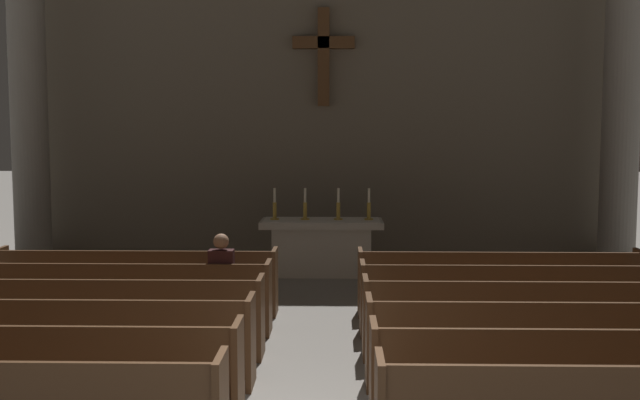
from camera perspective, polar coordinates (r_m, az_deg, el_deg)
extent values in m
cube|color=brown|center=(7.64, -21.37, -12.12)|extent=(3.90, 0.40, 0.05)
cube|color=brown|center=(7.36, -22.13, -10.57)|extent=(3.90, 0.05, 0.50)
cube|color=brown|center=(7.86, -20.79, -13.30)|extent=(3.90, 0.04, 0.40)
cube|color=brown|center=(7.10, -6.14, -12.69)|extent=(0.06, 0.50, 0.95)
cube|color=brown|center=(8.54, -18.72, -10.16)|extent=(3.90, 0.40, 0.05)
cube|color=brown|center=(8.26, -19.31, -8.72)|extent=(3.90, 0.05, 0.50)
cube|color=brown|center=(8.76, -18.26, -11.27)|extent=(3.90, 0.04, 0.40)
cube|color=brown|center=(8.06, -5.20, -10.46)|extent=(0.06, 0.50, 0.95)
cube|color=brown|center=(9.46, -16.60, -8.56)|extent=(3.90, 0.40, 0.05)
cube|color=brown|center=(9.19, -17.08, -7.23)|extent=(3.90, 0.05, 0.50)
cube|color=brown|center=(9.68, -16.23, -9.60)|extent=(3.90, 0.04, 0.40)
cube|color=brown|center=(9.03, -4.46, -8.69)|extent=(0.06, 0.50, 0.95)
cube|color=brown|center=(10.40, -14.88, -7.24)|extent=(3.90, 0.40, 0.05)
cube|color=brown|center=(10.14, -15.27, -6.00)|extent=(3.90, 0.05, 0.50)
cube|color=brown|center=(10.62, -14.58, -8.21)|extent=(3.90, 0.04, 0.40)
cube|color=brown|center=(10.01, -3.88, -7.28)|extent=(0.06, 0.50, 0.95)
cube|color=brown|center=(11.36, -13.45, -6.14)|extent=(3.90, 0.40, 0.05)
cube|color=brown|center=(11.09, -13.78, -4.97)|extent=(3.90, 0.05, 0.50)
cube|color=brown|center=(11.57, -13.20, -7.05)|extent=(3.90, 0.04, 0.40)
cube|color=brown|center=(10.99, -3.40, -6.11)|extent=(0.06, 0.50, 0.95)
cube|color=brown|center=(11.98, -22.72, -5.56)|extent=(0.06, 0.50, 0.95)
cube|color=brown|center=(7.44, 19.80, -12.53)|extent=(3.90, 0.40, 0.05)
cube|color=brown|center=(7.16, 20.45, -10.97)|extent=(3.90, 0.05, 0.50)
cube|color=brown|center=(7.67, 19.30, -13.73)|extent=(3.90, 0.04, 0.40)
cube|color=brown|center=(7.05, 4.00, -12.81)|extent=(0.06, 0.50, 0.95)
cube|color=brown|center=(8.36, 17.57, -10.45)|extent=(3.90, 0.40, 0.05)
cube|color=brown|center=(8.09, 18.08, -9.00)|extent=(3.90, 0.05, 0.50)
cube|color=brown|center=(8.59, 17.19, -11.57)|extent=(3.90, 0.04, 0.40)
cube|color=brown|center=(8.01, 3.66, -10.53)|extent=(0.06, 0.50, 0.95)
cube|color=brown|center=(9.31, 15.81, -8.77)|extent=(3.90, 0.40, 0.05)
cube|color=brown|center=(9.03, 16.22, -7.43)|extent=(3.90, 0.05, 0.50)
cube|color=brown|center=(9.53, 15.51, -9.82)|extent=(3.90, 0.04, 0.40)
cube|color=brown|center=(8.99, 3.40, -8.75)|extent=(0.06, 0.50, 0.95)
cube|color=brown|center=(10.26, 14.39, -7.40)|extent=(3.90, 0.40, 0.05)
cube|color=brown|center=(9.99, 14.72, -6.15)|extent=(3.90, 0.05, 0.50)
cube|color=brown|center=(10.48, 14.14, -8.39)|extent=(3.90, 0.04, 0.40)
cube|color=brown|center=(9.97, 3.18, -7.32)|extent=(0.06, 0.50, 0.95)
cube|color=brown|center=(11.23, 13.22, -6.27)|extent=(3.90, 0.40, 0.05)
cube|color=brown|center=(10.96, 13.50, -5.09)|extent=(3.90, 0.05, 0.50)
cube|color=brown|center=(11.45, 13.01, -7.19)|extent=(3.90, 0.04, 0.40)
cube|color=brown|center=(10.96, 3.01, -6.14)|extent=(0.06, 0.50, 0.95)
cube|color=brown|center=(11.77, 22.78, -5.76)|extent=(0.06, 0.50, 0.95)
cube|color=gray|center=(15.83, -20.53, -4.25)|extent=(0.96, 0.96, 0.20)
cylinder|color=gray|center=(15.63, -20.93, 7.47)|extent=(0.69, 0.69, 6.64)
cube|color=gray|center=(15.63, 21.19, -4.40)|extent=(0.96, 0.96, 0.20)
cylinder|color=gray|center=(15.42, 21.61, 7.48)|extent=(0.69, 0.69, 6.64)
cube|color=#BCB7AD|center=(13.87, 0.13, -3.81)|extent=(1.76, 0.72, 0.88)
cube|color=#BCB7AD|center=(13.80, 0.13, -1.77)|extent=(2.20, 0.90, 0.12)
cube|color=silver|center=(13.79, 0.13, -1.50)|extent=(2.09, 0.86, 0.01)
cylinder|color=#B79338|center=(13.83, -3.40, -1.42)|extent=(0.16, 0.16, 0.02)
cylinder|color=#B79338|center=(13.82, -3.40, -0.82)|extent=(0.07, 0.07, 0.31)
cylinder|color=silver|center=(13.79, -3.41, 0.36)|extent=(0.04, 0.04, 0.26)
cylinder|color=#B79338|center=(13.80, -1.12, -1.42)|extent=(0.16, 0.16, 0.02)
cylinder|color=#B79338|center=(13.78, -1.12, -0.83)|extent=(0.07, 0.07, 0.31)
cylinder|color=silver|center=(13.75, -1.12, 0.36)|extent=(0.04, 0.04, 0.26)
cylinder|color=#B79338|center=(13.79, 1.37, -1.43)|extent=(0.16, 0.16, 0.02)
cylinder|color=#B79338|center=(13.77, 1.37, -0.83)|extent=(0.07, 0.07, 0.31)
cylinder|color=silver|center=(13.74, 1.38, 0.35)|extent=(0.04, 0.04, 0.26)
cylinder|color=#B79338|center=(13.80, 3.66, -1.43)|extent=(0.16, 0.16, 0.02)
cylinder|color=#B79338|center=(13.78, 3.66, -0.84)|extent=(0.07, 0.07, 0.31)
cylinder|color=silver|center=(13.75, 3.67, 0.35)|extent=(0.04, 0.04, 0.26)
cube|color=#706656|center=(15.76, 0.28, 9.18)|extent=(12.27, 0.25, 7.39)
cube|color=brown|center=(15.55, 0.27, 10.59)|extent=(0.23, 0.23, 1.94)
cube|color=brown|center=(15.58, 0.27, 11.66)|extent=(1.24, 0.23, 0.23)
cube|color=#26262B|center=(10.33, -7.10, -8.33)|extent=(0.24, 0.14, 0.45)
cube|color=#26262B|center=(10.14, -7.23, -6.94)|extent=(0.28, 0.36, 0.12)
cube|color=#381919|center=(9.95, -7.36, -5.24)|extent=(0.32, 0.20, 0.54)
sphere|color=#9E7051|center=(9.88, -7.39, -3.08)|extent=(0.20, 0.20, 0.20)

